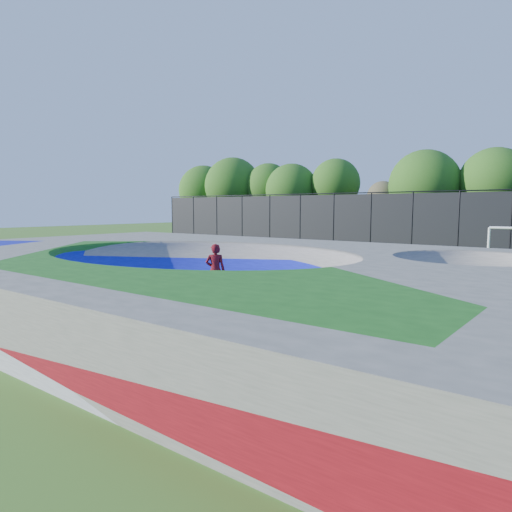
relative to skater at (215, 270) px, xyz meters
The scene contains 6 objects.
ground 1.05m from the skater, 139.58° to the right, with size 120.00×120.00×0.00m, color #38661C.
skate_deck 0.61m from the skater, 139.58° to the right, with size 22.00×14.00×1.50m, color gray.
skater is the anchor object (origin of this frame).
skateboard 0.84m from the skater, ahead, with size 0.78×0.22×0.05m, color black.
fence 20.66m from the skater, 91.26° to the left, with size 48.09×0.09×4.04m.
treeline 25.81m from the skater, 96.03° to the left, with size 53.57×6.50×7.96m.
Camera 1 is at (10.35, -10.52, 2.88)m, focal length 32.00 mm.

